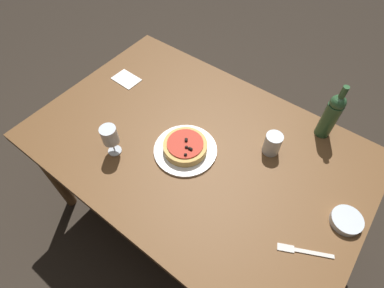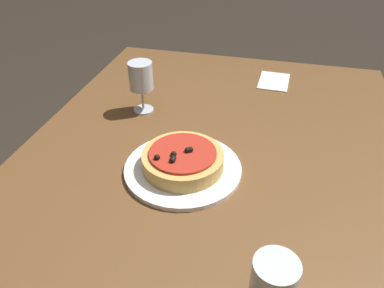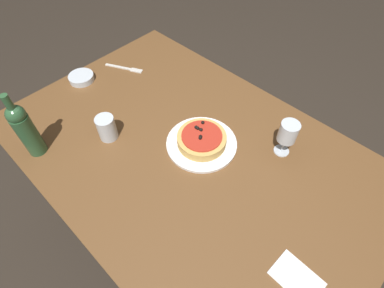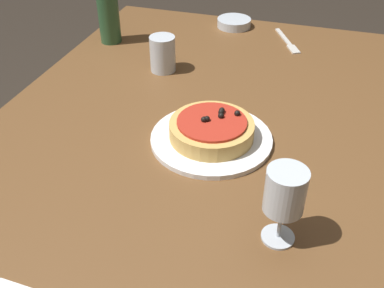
{
  "view_description": "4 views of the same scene",
  "coord_description": "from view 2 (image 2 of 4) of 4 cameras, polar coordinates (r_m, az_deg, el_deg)",
  "views": [
    {
      "loc": [
        0.47,
        -0.66,
        1.82
      ],
      "look_at": [
        0.03,
        -0.07,
        0.84
      ],
      "focal_mm": 28.0,
      "sensor_mm": 36.0,
      "label": 1
    },
    {
      "loc": [
        0.65,
        0.13,
        1.3
      ],
      "look_at": [
        -0.08,
        -0.05,
        0.77
      ],
      "focal_mm": 35.0,
      "sensor_mm": 36.0,
      "label": 2
    },
    {
      "loc": [
        -0.51,
        0.51,
        1.66
      ],
      "look_at": [
        -0.02,
        0.0,
        0.79
      ],
      "focal_mm": 28.0,
      "sensor_mm": 36.0,
      "label": 3
    },
    {
      "loc": [
        -0.83,
        -0.26,
        1.34
      ],
      "look_at": [
        -0.07,
        -0.03,
        0.75
      ],
      "focal_mm": 42.0,
      "sensor_mm": 36.0,
      "label": 4
    }
  ],
  "objects": [
    {
      "name": "dining_table",
      "position": [
        0.93,
        1.85,
        -8.96
      ],
      "size": [
        1.5,
        0.99,
        0.73
      ],
      "color": "brown",
      "rests_on": "ground_plane"
    },
    {
      "name": "dinner_plate",
      "position": [
        0.9,
        -1.39,
        -3.76
      ],
      "size": [
        0.28,
        0.28,
        0.01
      ],
      "color": "white",
      "rests_on": "dining_table"
    },
    {
      "name": "pizza",
      "position": [
        0.88,
        -1.42,
        -2.38
      ],
      "size": [
        0.19,
        0.19,
        0.06
      ],
      "color": "tan",
      "rests_on": "dinner_plate"
    },
    {
      "name": "wine_glass",
      "position": [
        1.1,
        -7.8,
        9.99
      ],
      "size": [
        0.07,
        0.07,
        0.15
      ],
      "color": "silver",
      "rests_on": "dining_table"
    },
    {
      "name": "water_cup",
      "position": [
        0.64,
        12.25,
        -20.27
      ],
      "size": [
        0.07,
        0.07,
        0.1
      ],
      "color": "silver",
      "rests_on": "dining_table"
    },
    {
      "name": "paper_napkin",
      "position": [
        1.34,
        12.37,
        9.32
      ],
      "size": [
        0.15,
        0.1,
        0.0
      ],
      "color": "white",
      "rests_on": "dining_table"
    }
  ]
}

